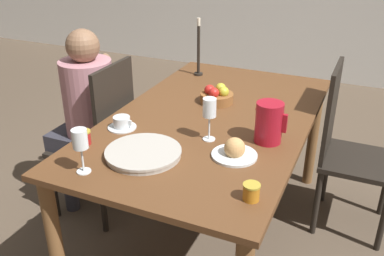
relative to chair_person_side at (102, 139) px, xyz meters
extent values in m
plane|color=brown|center=(0.69, 0.07, -0.53)|extent=(20.00, 20.00, 0.00)
cube|color=brown|center=(0.69, 0.07, 0.23)|extent=(1.02, 1.74, 0.03)
cylinder|color=brown|center=(0.24, -0.74, -0.16)|extent=(0.07, 0.07, 0.75)
cylinder|color=brown|center=(0.24, 0.88, -0.16)|extent=(0.07, 0.07, 0.75)
cylinder|color=brown|center=(1.14, 0.88, -0.16)|extent=(0.07, 0.07, 0.75)
cylinder|color=black|center=(-0.27, -0.18, -0.31)|extent=(0.04, 0.04, 0.44)
cylinder|color=black|center=(-0.27, 0.19, -0.31)|extent=(0.04, 0.04, 0.44)
cylinder|color=black|center=(0.10, -0.18, -0.31)|extent=(0.04, 0.04, 0.44)
cylinder|color=black|center=(0.10, 0.18, -0.31)|extent=(0.04, 0.04, 0.44)
cube|color=black|center=(-0.08, 0.00, -0.08)|extent=(0.42, 0.42, 0.03)
cube|color=black|center=(0.12, 0.00, 0.21)|extent=(0.03, 0.39, 0.55)
cylinder|color=black|center=(1.65, 0.32, -0.31)|extent=(0.04, 0.04, 0.44)
cylinder|color=black|center=(1.28, 0.69, -0.31)|extent=(0.04, 0.04, 0.44)
cylinder|color=black|center=(1.28, 0.32, -0.31)|extent=(0.04, 0.04, 0.44)
cube|color=black|center=(1.46, 0.50, -0.08)|extent=(0.42, 0.42, 0.03)
cube|color=black|center=(1.27, 0.50, 0.21)|extent=(0.03, 0.39, 0.55)
cylinder|color=#33333D|center=(-0.23, -0.08, -0.30)|extent=(0.09, 0.09, 0.47)
cylinder|color=#33333D|center=(-0.23, 0.08, -0.30)|extent=(0.09, 0.09, 0.47)
cube|color=#33333D|center=(-0.15, 0.00, -0.02)|extent=(0.30, 0.34, 0.11)
cylinder|color=#B77A84|center=(-0.06, 0.00, 0.26)|extent=(0.30, 0.30, 0.46)
sphere|color=brown|center=(-0.06, 0.00, 0.57)|extent=(0.19, 0.19, 0.19)
cylinder|color=brown|center=(-0.16, 0.21, 0.37)|extent=(0.25, 0.06, 0.20)
cylinder|color=#A31423|center=(1.04, -0.08, 0.35)|extent=(0.13, 0.13, 0.20)
cube|color=#A31423|center=(1.11, -0.08, 0.36)|extent=(0.02, 0.02, 0.09)
cone|color=#A31423|center=(0.99, -0.08, 0.43)|extent=(0.04, 0.04, 0.04)
cylinder|color=white|center=(0.78, -0.18, 0.25)|extent=(0.06, 0.06, 0.00)
cylinder|color=white|center=(0.78, -0.18, 0.31)|extent=(0.01, 0.01, 0.12)
cylinder|color=white|center=(0.78, -0.18, 0.42)|extent=(0.06, 0.06, 0.09)
cylinder|color=white|center=(0.40, -0.67, 0.25)|extent=(0.06, 0.06, 0.00)
cylinder|color=white|center=(0.40, -0.67, 0.31)|extent=(0.01, 0.01, 0.11)
cylinder|color=white|center=(0.40, -0.67, 0.40)|extent=(0.06, 0.06, 0.08)
cylinder|color=gold|center=(0.40, -0.67, 0.38)|extent=(0.05, 0.05, 0.05)
cylinder|color=silver|center=(0.32, -0.24, 0.25)|extent=(0.15, 0.15, 0.01)
cylinder|color=silver|center=(0.32, -0.24, 0.28)|extent=(0.09, 0.09, 0.06)
cube|color=silver|center=(0.37, -0.24, 0.28)|extent=(0.01, 0.01, 0.03)
cylinder|color=#B7B2A8|center=(0.57, -0.45, 0.26)|extent=(0.34, 0.34, 0.02)
cylinder|color=#B7B2A8|center=(0.57, -0.45, 0.27)|extent=(0.35, 0.35, 0.01)
cylinder|color=silver|center=(0.94, -0.29, 0.25)|extent=(0.21, 0.21, 0.01)
sphere|color=tan|center=(0.94, -0.29, 0.29)|extent=(0.10, 0.10, 0.10)
cylinder|color=#A81E1E|center=(0.25, -0.46, 0.28)|extent=(0.06, 0.06, 0.07)
cylinder|color=gold|center=(0.25, -0.46, 0.31)|extent=(0.07, 0.07, 0.01)
cylinder|color=#C67A1E|center=(1.11, -0.57, 0.28)|extent=(0.06, 0.06, 0.07)
cylinder|color=gold|center=(1.11, -0.57, 0.31)|extent=(0.07, 0.07, 0.01)
cylinder|color=brown|center=(0.64, 0.28, 0.27)|extent=(0.19, 0.19, 0.06)
sphere|color=gold|center=(0.68, 0.27, 0.32)|extent=(0.06, 0.06, 0.06)
sphere|color=gold|center=(0.65, 0.32, 0.32)|extent=(0.06, 0.06, 0.06)
sphere|color=red|center=(0.60, 0.27, 0.32)|extent=(0.06, 0.06, 0.06)
sphere|color=red|center=(0.64, 0.23, 0.32)|extent=(0.06, 0.06, 0.06)
cylinder|color=black|center=(0.35, 0.68, 0.25)|extent=(0.06, 0.06, 0.01)
cylinder|color=black|center=(0.35, 0.68, 0.42)|extent=(0.02, 0.02, 0.32)
cylinder|color=beige|center=(0.35, 0.68, 0.61)|extent=(0.02, 0.02, 0.05)
camera|label=1|loc=(1.45, -1.89, 1.21)|focal=40.00mm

